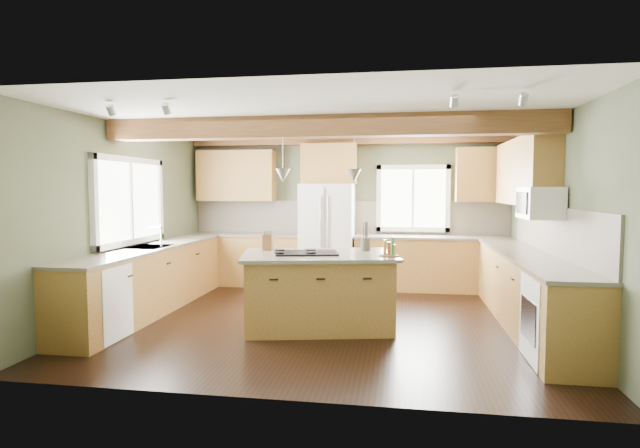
# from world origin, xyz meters

# --- Properties ---
(floor) EXTENTS (5.60, 5.60, 0.00)m
(floor) POSITION_xyz_m (0.00, 0.00, 0.00)
(floor) COLOR black
(floor) RESTS_ON ground
(ceiling) EXTENTS (5.60, 5.60, 0.00)m
(ceiling) POSITION_xyz_m (0.00, 0.00, 2.60)
(ceiling) COLOR silver
(ceiling) RESTS_ON wall_back
(wall_back) EXTENTS (5.60, 0.00, 5.60)m
(wall_back) POSITION_xyz_m (0.00, 2.50, 1.30)
(wall_back) COLOR #495039
(wall_back) RESTS_ON ground
(wall_left) EXTENTS (0.00, 5.00, 5.00)m
(wall_left) POSITION_xyz_m (-2.80, 0.00, 1.30)
(wall_left) COLOR #495039
(wall_left) RESTS_ON ground
(wall_right) EXTENTS (0.00, 5.00, 5.00)m
(wall_right) POSITION_xyz_m (2.80, 0.00, 1.30)
(wall_right) COLOR #495039
(wall_right) RESTS_ON ground
(ceiling_beam) EXTENTS (5.55, 0.26, 0.26)m
(ceiling_beam) POSITION_xyz_m (0.00, -0.32, 2.47)
(ceiling_beam) COLOR #4E2B16
(ceiling_beam) RESTS_ON ceiling
(soffit_trim) EXTENTS (5.55, 0.20, 0.10)m
(soffit_trim) POSITION_xyz_m (0.00, 2.40, 2.54)
(soffit_trim) COLOR #4E2B16
(soffit_trim) RESTS_ON ceiling
(backsplash_back) EXTENTS (5.58, 0.03, 0.58)m
(backsplash_back) POSITION_xyz_m (0.00, 2.48, 1.21)
(backsplash_back) COLOR brown
(backsplash_back) RESTS_ON wall_back
(backsplash_right) EXTENTS (0.03, 3.70, 0.58)m
(backsplash_right) POSITION_xyz_m (2.78, 0.05, 1.21)
(backsplash_right) COLOR brown
(backsplash_right) RESTS_ON wall_right
(base_cab_back_left) EXTENTS (2.02, 0.60, 0.88)m
(base_cab_back_left) POSITION_xyz_m (-1.79, 2.20, 0.44)
(base_cab_back_left) COLOR brown
(base_cab_back_left) RESTS_ON floor
(counter_back_left) EXTENTS (2.06, 0.64, 0.04)m
(counter_back_left) POSITION_xyz_m (-1.79, 2.20, 0.90)
(counter_back_left) COLOR #484035
(counter_back_left) RESTS_ON base_cab_back_left
(base_cab_back_right) EXTENTS (2.62, 0.60, 0.88)m
(base_cab_back_right) POSITION_xyz_m (1.49, 2.20, 0.44)
(base_cab_back_right) COLOR brown
(base_cab_back_right) RESTS_ON floor
(counter_back_right) EXTENTS (2.66, 0.64, 0.04)m
(counter_back_right) POSITION_xyz_m (1.49, 2.20, 0.90)
(counter_back_right) COLOR #484035
(counter_back_right) RESTS_ON base_cab_back_right
(base_cab_left) EXTENTS (0.60, 3.70, 0.88)m
(base_cab_left) POSITION_xyz_m (-2.50, 0.05, 0.44)
(base_cab_left) COLOR brown
(base_cab_left) RESTS_ON floor
(counter_left) EXTENTS (0.64, 3.74, 0.04)m
(counter_left) POSITION_xyz_m (-2.50, 0.05, 0.90)
(counter_left) COLOR #484035
(counter_left) RESTS_ON base_cab_left
(base_cab_right) EXTENTS (0.60, 3.70, 0.88)m
(base_cab_right) POSITION_xyz_m (2.50, 0.05, 0.44)
(base_cab_right) COLOR brown
(base_cab_right) RESTS_ON floor
(counter_right) EXTENTS (0.64, 3.74, 0.04)m
(counter_right) POSITION_xyz_m (2.50, 0.05, 0.90)
(counter_right) COLOR #484035
(counter_right) RESTS_ON base_cab_right
(upper_cab_back_left) EXTENTS (1.40, 0.35, 0.90)m
(upper_cab_back_left) POSITION_xyz_m (-1.99, 2.33, 1.95)
(upper_cab_back_left) COLOR brown
(upper_cab_back_left) RESTS_ON wall_back
(upper_cab_over_fridge) EXTENTS (0.96, 0.35, 0.70)m
(upper_cab_over_fridge) POSITION_xyz_m (-0.30, 2.33, 2.15)
(upper_cab_over_fridge) COLOR brown
(upper_cab_over_fridge) RESTS_ON wall_back
(upper_cab_right) EXTENTS (0.35, 2.20, 0.90)m
(upper_cab_right) POSITION_xyz_m (2.62, 0.90, 1.95)
(upper_cab_right) COLOR brown
(upper_cab_right) RESTS_ON wall_right
(upper_cab_back_corner) EXTENTS (0.90, 0.35, 0.90)m
(upper_cab_back_corner) POSITION_xyz_m (2.30, 2.33, 1.95)
(upper_cab_back_corner) COLOR brown
(upper_cab_back_corner) RESTS_ON wall_back
(window_left) EXTENTS (0.04, 1.60, 1.05)m
(window_left) POSITION_xyz_m (-2.78, 0.05, 1.55)
(window_left) COLOR white
(window_left) RESTS_ON wall_left
(window_back) EXTENTS (1.10, 0.04, 1.00)m
(window_back) POSITION_xyz_m (1.15, 2.48, 1.55)
(window_back) COLOR white
(window_back) RESTS_ON wall_back
(sink) EXTENTS (0.50, 0.65, 0.03)m
(sink) POSITION_xyz_m (-2.50, 0.05, 0.91)
(sink) COLOR #262628
(sink) RESTS_ON counter_left
(faucet) EXTENTS (0.02, 0.02, 0.28)m
(faucet) POSITION_xyz_m (-2.32, 0.05, 1.05)
(faucet) COLOR #B2B2B7
(faucet) RESTS_ON sink
(dishwasher) EXTENTS (0.60, 0.60, 0.84)m
(dishwasher) POSITION_xyz_m (-2.49, -1.25, 0.43)
(dishwasher) COLOR white
(dishwasher) RESTS_ON floor
(oven) EXTENTS (0.60, 0.72, 0.84)m
(oven) POSITION_xyz_m (2.49, -1.25, 0.43)
(oven) COLOR white
(oven) RESTS_ON floor
(microwave) EXTENTS (0.40, 0.70, 0.38)m
(microwave) POSITION_xyz_m (2.58, -0.05, 1.55)
(microwave) COLOR white
(microwave) RESTS_ON wall_right
(pendant_left) EXTENTS (0.18, 0.18, 0.16)m
(pendant_left) POSITION_xyz_m (-0.49, -0.41, 1.88)
(pendant_left) COLOR #B2B2B7
(pendant_left) RESTS_ON ceiling
(pendant_right) EXTENTS (0.18, 0.18, 0.16)m
(pendant_right) POSITION_xyz_m (0.36, -0.23, 1.88)
(pendant_right) COLOR #B2B2B7
(pendant_right) RESTS_ON ceiling
(refrigerator) EXTENTS (0.90, 0.74, 1.80)m
(refrigerator) POSITION_xyz_m (-0.30, 2.12, 0.90)
(refrigerator) COLOR white
(refrigerator) RESTS_ON floor
(island) EXTENTS (1.92, 1.39, 0.88)m
(island) POSITION_xyz_m (-0.06, -0.32, 0.44)
(island) COLOR brown
(island) RESTS_ON floor
(island_top) EXTENTS (2.05, 1.53, 0.04)m
(island_top) POSITION_xyz_m (-0.06, -0.32, 0.90)
(island_top) COLOR #484035
(island_top) RESTS_ON island
(cooktop) EXTENTS (0.84, 0.65, 0.02)m
(cooktop) POSITION_xyz_m (-0.20, -0.35, 0.93)
(cooktop) COLOR black
(cooktop) RESTS_ON island_top
(knife_block) EXTENTS (0.13, 0.10, 0.21)m
(knife_block) POSITION_xyz_m (-0.76, -0.12, 1.03)
(knife_block) COLOR brown
(knife_block) RESTS_ON island_top
(utensil_crock) EXTENTS (0.17, 0.17, 0.17)m
(utensil_crock) POSITION_xyz_m (0.49, 0.04, 1.00)
(utensil_crock) COLOR #38312C
(utensil_crock) RESTS_ON island_top
(bottle_tray) EXTENTS (0.30, 0.30, 0.22)m
(bottle_tray) POSITION_xyz_m (0.80, -0.42, 1.03)
(bottle_tray) COLOR brown
(bottle_tray) RESTS_ON island_top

